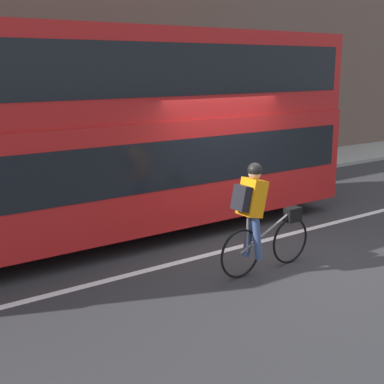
# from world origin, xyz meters

# --- Properties ---
(ground_plane) EXTENTS (80.00, 80.00, 0.00)m
(ground_plane) POSITION_xyz_m (0.00, 0.00, 0.00)
(ground_plane) COLOR #2D2D30
(road_center_line) EXTENTS (50.00, 0.14, 0.01)m
(road_center_line) POSITION_xyz_m (0.00, 0.18, 0.00)
(road_center_line) COLOR silver
(road_center_line) RESTS_ON ground_plane
(sidewalk_curb) EXTENTS (60.00, 2.33, 0.10)m
(sidewalk_curb) POSITION_xyz_m (0.00, 5.17, 0.05)
(sidewalk_curb) COLOR gray
(sidewalk_curb) RESTS_ON ground_plane
(building_facade) EXTENTS (60.00, 0.30, 6.23)m
(building_facade) POSITION_xyz_m (0.00, 6.49, 3.12)
(building_facade) COLOR brown
(building_facade) RESTS_ON ground_plane
(bus) EXTENTS (9.60, 2.62, 3.65)m
(bus) POSITION_xyz_m (-1.72, 2.09, 2.04)
(bus) COLOR black
(bus) RESTS_ON ground_plane
(cyclist_on_bike) EXTENTS (1.77, 0.32, 1.69)m
(cyclist_on_bike) POSITION_xyz_m (-0.67, -0.86, 0.90)
(cyclist_on_bike) COLOR black
(cyclist_on_bike) RESTS_ON ground_plane
(trash_bin) EXTENTS (0.57, 0.57, 1.04)m
(trash_bin) POSITION_xyz_m (6.43, 5.06, 0.62)
(trash_bin) COLOR #194C23
(trash_bin) RESTS_ON sidewalk_curb
(street_sign_post) EXTENTS (0.36, 0.09, 2.26)m
(street_sign_post) POSITION_xyz_m (-0.57, 5.05, 1.37)
(street_sign_post) COLOR #59595B
(street_sign_post) RESTS_ON sidewalk_curb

